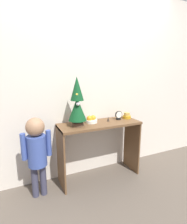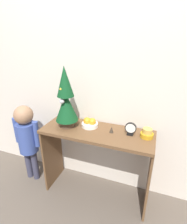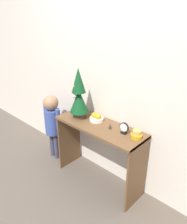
{
  "view_description": "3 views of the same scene",
  "coord_description": "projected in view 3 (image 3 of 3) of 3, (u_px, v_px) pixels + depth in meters",
  "views": [
    {
      "loc": [
        -0.97,
        -1.75,
        1.4
      ],
      "look_at": [
        -0.08,
        0.22,
        0.92
      ],
      "focal_mm": 28.0,
      "sensor_mm": 36.0,
      "label": 1
    },
    {
      "loc": [
        0.47,
        -1.18,
        1.59
      ],
      "look_at": [
        -0.04,
        0.22,
        0.95
      ],
      "focal_mm": 28.0,
      "sensor_mm": 36.0,
      "label": 2
    },
    {
      "loc": [
        1.42,
        -1.41,
        1.89
      ],
      "look_at": [
        -0.06,
        0.17,
        0.92
      ],
      "focal_mm": 35.0,
      "sensor_mm": 36.0,
      "label": 3
    }
  ],
  "objects": [
    {
      "name": "child_figure",
      "position": [
        52.0,
        120.0,
        2.95
      ],
      "size": [
        0.32,
        0.21,
        0.94
      ],
      "color": "#38384C",
      "rests_on": "ground_plane"
    },
    {
      "name": "singing_bowl",
      "position": [
        137.0,
        135.0,
        2.15
      ],
      "size": [
        0.11,
        0.11,
        0.09
      ],
      "color": "#B78419",
      "rests_on": "console_table"
    },
    {
      "name": "ground_plane",
      "position": [
        87.0,
        188.0,
        2.6
      ],
      "size": [
        12.0,
        12.0,
        0.0
      ],
      "primitive_type": "plane",
      "color": "brown"
    },
    {
      "name": "mini_tree",
      "position": [
        79.0,
        95.0,
        2.48
      ],
      "size": [
        0.22,
        0.22,
        0.59
      ],
      "color": "#4C3828",
      "rests_on": "console_table"
    },
    {
      "name": "console_table",
      "position": [
        99.0,
        140.0,
        2.49
      ],
      "size": [
        1.07,
        0.39,
        0.77
      ],
      "color": "brown",
      "rests_on": "ground_plane"
    },
    {
      "name": "back_wall",
      "position": [
        114.0,
        79.0,
        2.38
      ],
      "size": [
        7.0,
        0.05,
        2.5
      ],
      "primitive_type": "cube",
      "color": "beige",
      "rests_on": "ground_plane"
    },
    {
      "name": "figurine",
      "position": [
        110.0,
        126.0,
        2.33
      ],
      "size": [
        0.04,
        0.04,
        0.06
      ],
      "color": "#382D23",
      "rests_on": "console_table"
    },
    {
      "name": "fruit_bowl",
      "position": [
        97.0,
        118.0,
        2.5
      ],
      "size": [
        0.16,
        0.16,
        0.1
      ],
      "color": "silver",
      "rests_on": "console_table"
    },
    {
      "name": "desk_clock",
      "position": [
        124.0,
        128.0,
        2.22
      ],
      "size": [
        0.1,
        0.04,
        0.12
      ],
      "color": "black",
      "rests_on": "console_table"
    }
  ]
}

